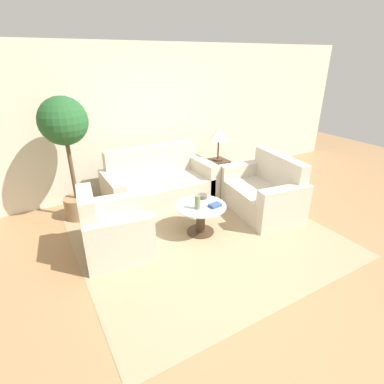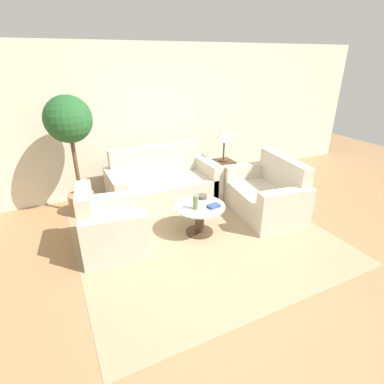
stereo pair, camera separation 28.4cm
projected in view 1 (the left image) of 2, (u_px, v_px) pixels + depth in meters
The scene contains 13 objects.
ground_plane at pixel (222, 263), 3.75m from camera, with size 14.00×14.00×0.00m, color #9E754C.
wall_back at pixel (136, 121), 5.39m from camera, with size 10.00×0.06×2.60m.
rug at pixel (200, 232), 4.41m from camera, with size 3.42×3.36×0.01m.
sofa_main at pixel (159, 185), 5.26m from camera, with size 1.88×0.89×0.94m.
armchair at pixel (112, 233), 3.84m from camera, with size 0.93×0.96×0.90m.
loveseat at pixel (264, 193), 4.95m from camera, with size 1.02×1.48×0.92m.
coffee_table at pixel (201, 215), 4.30m from camera, with size 0.72×0.72×0.44m.
side_table at pixel (217, 174), 5.81m from camera, with size 0.37×0.37×0.56m.
table_lamp at pixel (219, 135), 5.49m from camera, with size 0.36×0.36×0.61m.
potted_plant at pixel (66, 136), 4.29m from camera, with size 0.69×0.69×1.88m.
vase at pixel (197, 202), 4.10m from camera, with size 0.08×0.08×0.20m.
bowl at pixel (202, 196), 4.44m from camera, with size 0.15×0.15×0.05m.
book_stack at pixel (215, 205), 4.19m from camera, with size 0.18×0.14×0.04m.
Camera 1 is at (-1.85, -2.44, 2.37)m, focal length 28.00 mm.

